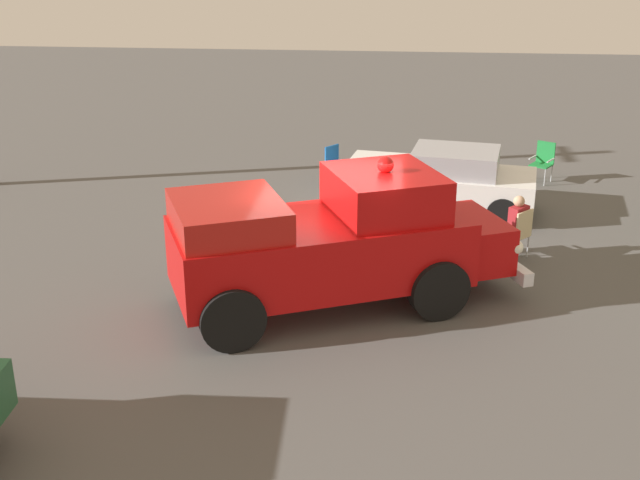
% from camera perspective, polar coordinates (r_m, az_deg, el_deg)
% --- Properties ---
extents(ground_plane, '(60.00, 60.00, 0.00)m').
position_cam_1_polar(ground_plane, '(14.55, 0.55, -3.89)').
color(ground_plane, '#514F4C').
extents(vintage_fire_truck, '(6.32, 4.39, 2.59)m').
position_cam_1_polar(vintage_fire_truck, '(13.71, 0.93, -0.07)').
color(vintage_fire_truck, black).
rests_on(vintage_fire_truck, ground).
extents(classic_hot_rod, '(4.60, 2.52, 1.46)m').
position_cam_1_polar(classic_hot_rod, '(18.84, 8.38, 4.26)').
color(classic_hot_rod, black).
rests_on(classic_hot_rod, ground).
extents(lawn_chair_near_truck, '(0.69, 0.69, 1.02)m').
position_cam_1_polar(lawn_chair_near_truck, '(16.38, 13.77, 0.66)').
color(lawn_chair_near_truck, '#B7BABF').
rests_on(lawn_chair_near_truck, ground).
extents(lawn_chair_by_car, '(0.68, 0.68, 1.02)m').
position_cam_1_polar(lawn_chair_by_car, '(21.62, 15.41, 5.51)').
color(lawn_chair_by_car, '#B7BABF').
rests_on(lawn_chair_by_car, ground).
extents(lawn_chair_spare, '(0.69, 0.69, 1.02)m').
position_cam_1_polar(lawn_chair_spare, '(20.49, 1.08, 5.43)').
color(lawn_chair_spare, '#B7BABF').
rests_on(lawn_chair_spare, ground).
extents(spectator_seated, '(0.64, 0.64, 1.29)m').
position_cam_1_polar(spectator_seated, '(16.42, 13.43, 1.14)').
color(spectator_seated, '#383842').
rests_on(spectator_seated, ground).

